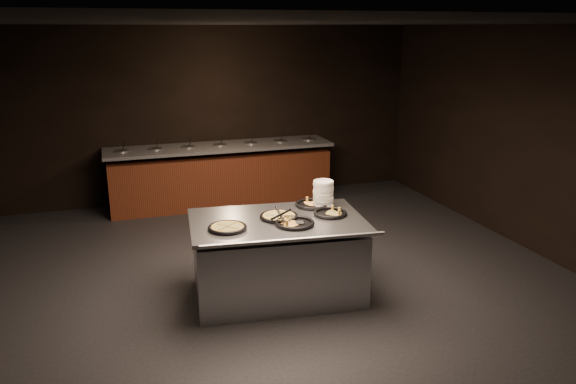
# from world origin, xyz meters

# --- Properties ---
(room) EXTENTS (7.02, 8.02, 2.92)m
(room) POSITION_xyz_m (0.00, 0.00, 1.45)
(room) COLOR black
(room) RESTS_ON ground
(salad_bar) EXTENTS (3.70, 0.83, 1.18)m
(salad_bar) POSITION_xyz_m (0.00, 3.56, 0.44)
(salad_bar) COLOR #602B16
(salad_bar) RESTS_ON ground
(serving_counter) EXTENTS (1.97, 1.38, 0.89)m
(serving_counter) POSITION_xyz_m (-0.09, 0.06, 0.42)
(serving_counter) COLOR #B3B5BA
(serving_counter) RESTS_ON ground
(plate_stack) EXTENTS (0.23, 0.23, 0.29)m
(plate_stack) POSITION_xyz_m (0.55, 0.35, 1.03)
(plate_stack) COLOR white
(plate_stack) RESTS_ON serving_counter
(pan_veggie_whole) EXTENTS (0.40, 0.40, 0.04)m
(pan_veggie_whole) POSITION_xyz_m (-0.66, -0.07, 0.91)
(pan_veggie_whole) COLOR black
(pan_veggie_whole) RESTS_ON serving_counter
(pan_cheese_whole) EXTENTS (0.42, 0.42, 0.04)m
(pan_cheese_whole) POSITION_xyz_m (-0.06, 0.10, 0.91)
(pan_cheese_whole) COLOR black
(pan_cheese_whole) RESTS_ON serving_counter
(pan_cheese_slices_a) EXTENTS (0.40, 0.40, 0.04)m
(pan_cheese_slices_a) POSITION_xyz_m (0.43, 0.39, 0.90)
(pan_cheese_slices_a) COLOR black
(pan_cheese_slices_a) RESTS_ON serving_counter
(pan_cheese_slices_b) EXTENTS (0.42, 0.42, 0.04)m
(pan_cheese_slices_b) POSITION_xyz_m (0.03, -0.15, 0.90)
(pan_cheese_slices_b) COLOR black
(pan_cheese_slices_b) RESTS_ON serving_counter
(pan_veggie_slices) EXTENTS (0.37, 0.37, 0.04)m
(pan_veggie_slices) POSITION_xyz_m (0.50, 0.03, 0.90)
(pan_veggie_slices) COLOR black
(pan_veggie_slices) RESTS_ON serving_counter
(server_left) EXTENTS (0.13, 0.34, 0.16)m
(server_left) POSITION_xyz_m (-0.12, -0.02, 0.97)
(server_left) COLOR #B3B5BA
(server_left) RESTS_ON serving_counter
(server_right) EXTENTS (0.35, 0.16, 0.17)m
(server_right) POSITION_xyz_m (-0.06, -0.11, 0.97)
(server_right) COLOR #B3B5BA
(server_right) RESTS_ON serving_counter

